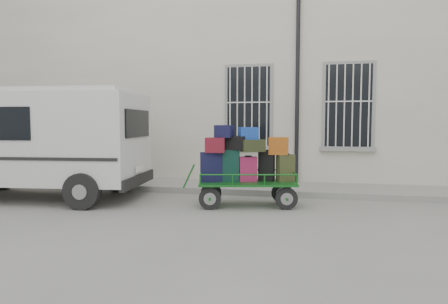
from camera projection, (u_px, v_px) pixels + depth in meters
name	position (u px, v px, depth m)	size (l,w,h in m)	color
ground	(247.00, 208.00, 8.41)	(80.00, 80.00, 0.00)	slate
building	(271.00, 87.00, 13.55)	(24.00, 5.15, 6.00)	#BEB8A2
sidewalk	(259.00, 188.00, 10.55)	(24.00, 1.70, 0.15)	gray
luggage_cart	(245.00, 165.00, 8.53)	(2.46, 1.31, 1.74)	black
van	(35.00, 137.00, 9.37)	(5.24, 2.67, 2.55)	silver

